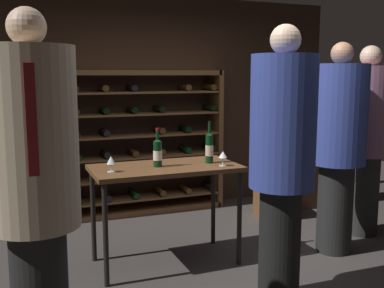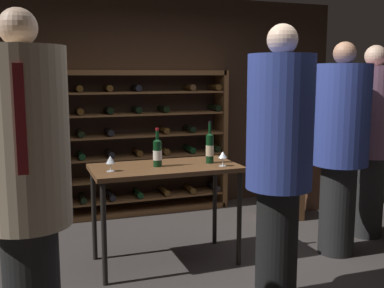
{
  "view_description": "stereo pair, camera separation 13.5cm",
  "coord_description": "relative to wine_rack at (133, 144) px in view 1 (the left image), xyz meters",
  "views": [
    {
      "loc": [
        -1.75,
        -3.47,
        1.71
      ],
      "look_at": [
        -0.24,
        0.31,
        1.1
      ],
      "focal_mm": 43.12,
      "sensor_mm": 36.0,
      "label": 1
    },
    {
      "loc": [
        -1.63,
        -3.52,
        1.71
      ],
      "look_at": [
        -0.24,
        0.31,
        1.1
      ],
      "focal_mm": 43.12,
      "sensor_mm": 36.0,
      "label": 2
    }
  ],
  "objects": [
    {
      "name": "person_guest_blue_shirt",
      "position": [
        2.11,
        -1.64,
        0.23
      ],
      "size": [
        0.49,
        0.49,
        2.01
      ],
      "rotation": [
        0.0,
        0.0,
        2.15
      ],
      "color": "#242424",
      "rests_on": "ground"
    },
    {
      "name": "person_guest_khaki",
      "position": [
        -1.28,
        -2.88,
        0.27
      ],
      "size": [
        0.48,
        0.49,
        2.05
      ],
      "rotation": [
        0.0,
        0.0,
        0.04
      ],
      "color": "black",
      "rests_on": "ground"
    },
    {
      "name": "person_bystander_dark_jacket",
      "position": [
        1.5,
        -1.94,
        0.23
      ],
      "size": [
        0.52,
        0.52,
        2.01
      ],
      "rotation": [
        0.0,
        0.0,
        2.92
      ],
      "color": "black",
      "rests_on": "ground"
    },
    {
      "name": "wine_glass_stemmed_left",
      "position": [
        -0.62,
        -1.68,
        0.13
      ],
      "size": [
        0.08,
        0.08,
        0.14
      ],
      "color": "silver",
      "rests_on": "tasting_table"
    },
    {
      "name": "ground_plane",
      "position": [
        0.36,
        -1.96,
        -0.87
      ],
      "size": [
        10.34,
        10.34,
        0.0
      ],
      "primitive_type": "plane",
      "color": "#383330"
    },
    {
      "name": "wine_bottle_green_slim",
      "position": [
        -0.19,
        -1.61,
        0.16
      ],
      "size": [
        0.08,
        0.08,
        0.34
      ],
      "color": "black",
      "rests_on": "tasting_table"
    },
    {
      "name": "back_wall",
      "position": [
        0.36,
        0.21,
        0.47
      ],
      "size": [
        4.92,
        0.1,
        2.68
      ],
      "primitive_type": "cube",
      "color": "#332319",
      "rests_on": "ground"
    },
    {
      "name": "wine_rack",
      "position": [
        0.0,
        0.0,
        0.0
      ],
      "size": [
        2.3,
        0.32,
        1.76
      ],
      "color": "brown",
      "rests_on": "ground"
    },
    {
      "name": "display_cabinet",
      "position": [
        2.23,
        -0.51,
        -0.1
      ],
      "size": [
        0.44,
        0.36,
        1.55
      ],
      "primitive_type": "cube",
      "color": "#4C2D1E",
      "rests_on": "ground"
    },
    {
      "name": "wine_crate",
      "position": [
        1.57,
        -0.79,
        -0.69
      ],
      "size": [
        0.54,
        0.43,
        0.37
      ],
      "primitive_type": "cube",
      "rotation": [
        0.0,
        0.0,
        -0.2
      ],
      "color": "brown",
      "rests_on": "ground"
    },
    {
      "name": "wine_bottle_gold_foil",
      "position": [
        0.31,
        -1.61,
        0.17
      ],
      "size": [
        0.07,
        0.07,
        0.39
      ],
      "color": "black",
      "rests_on": "tasting_table"
    },
    {
      "name": "tasting_table",
      "position": [
        -0.12,
        -1.6,
        -0.06
      ],
      "size": [
        1.31,
        0.67,
        0.9
      ],
      "color": "brown",
      "rests_on": "ground"
    },
    {
      "name": "wine_glass_stemmed_right",
      "position": [
        0.36,
        -1.79,
        0.13
      ],
      "size": [
        0.08,
        0.08,
        0.13
      ],
      "color": "silver",
      "rests_on": "tasting_table"
    },
    {
      "name": "person_bystander_red_print",
      "position": [
        0.44,
        -2.61,
        0.27
      ],
      "size": [
        0.48,
        0.48,
        2.06
      ],
      "rotation": [
        0.0,
        0.0,
        -2.52
      ],
      "color": "black",
      "rests_on": "ground"
    }
  ]
}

